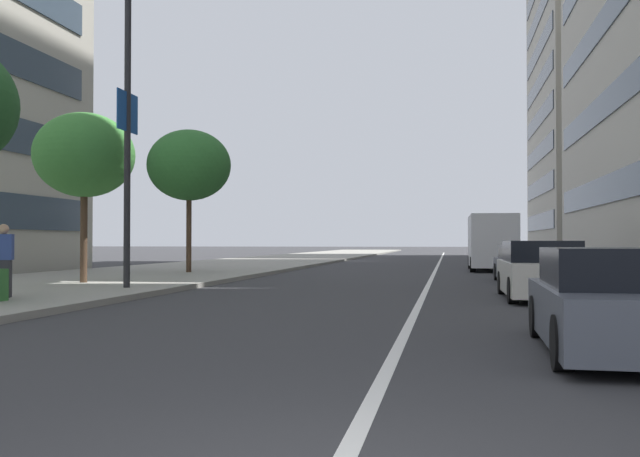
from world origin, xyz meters
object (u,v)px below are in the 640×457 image
Objects in this scene: street_tree_by_lamp_post at (84,155)px; street_tree_near_plaza_corner at (189,165)px; delivery_van_ahead at (492,241)px; street_lamp_with_banners at (139,93)px; car_far_down_avenue at (541,271)px; pedestrian_on_plaza at (4,260)px; car_mid_block_traffic at (617,304)px; car_approaching_light at (525,265)px.

street_tree_near_plaza_corner is at bearing -3.62° from street_tree_by_lamp_post.
street_lamp_with_banners reaches higher than delivery_van_ahead.
street_lamp_with_banners is (0.09, 10.70, 4.87)m from car_far_down_avenue.
street_lamp_with_banners is 6.12m from pedestrian_on_plaza.
street_lamp_with_banners reaches higher than street_tree_by_lamp_post.
street_tree_near_plaza_corner is at bearing 36.04° from car_mid_block_traffic.
car_mid_block_traffic is at bearing -129.97° from street_lamp_with_banners.
delivery_van_ahead is (26.22, 0.03, 0.81)m from car_mid_block_traffic.
pedestrian_on_plaza is (-13.62, -0.74, -3.63)m from street_tree_near_plaza_corner.
street_lamp_with_banners reaches higher than street_tree_near_plaza_corner.
street_tree_near_plaza_corner is at bearing 120.74° from delivery_van_ahead.
car_far_down_avenue is at bearing -127.43° from street_tree_near_plaza_corner.
street_lamp_with_banners is at bearing 149.02° from delivery_van_ahead.
car_mid_block_traffic is 0.72× the size of delivery_van_ahead.
car_approaching_light is (15.89, -0.50, -0.01)m from car_mid_block_traffic.
pedestrian_on_plaza is at bearing 129.22° from car_approaching_light.
car_approaching_light is 16.60m from pedestrian_on_plaza.
street_tree_by_lamp_post reaches higher than car_mid_block_traffic.
street_tree_by_lamp_post is (10.91, 13.32, 3.49)m from car_mid_block_traffic.
delivery_van_ahead is 1.14× the size of street_tree_by_lamp_post.
car_mid_block_traffic is 0.48× the size of street_lamp_with_banners.
delivery_van_ahead is at bearing 1.47° from car_approaching_light.
street_lamp_with_banners reaches higher than car_far_down_avenue.
pedestrian_on_plaza is at bearing 150.57° from delivery_van_ahead.
car_far_down_avenue reaches higher than car_approaching_light.
street_tree_near_plaza_corner is at bearing 52.21° from car_far_down_avenue.
car_approaching_light is 15.10m from street_tree_by_lamp_post.
car_approaching_light is at bearing -3.24° from car_far_down_avenue.
car_approaching_light is at bearing -0.23° from car_mid_block_traffic.
pedestrian_on_plaza is (-21.16, 12.05, -0.45)m from delivery_van_ahead.
delivery_van_ahead is 20.72m from street_lamp_with_banners.
car_far_down_avenue is 7.14m from car_approaching_light.
car_mid_block_traffic is 0.82× the size of street_tree_by_lamp_post.
pedestrian_on_plaza is (-5.84, -1.23, -3.13)m from street_tree_by_lamp_post.
street_lamp_with_banners is 1.53× the size of street_tree_near_plaza_corner.
street_lamp_with_banners is at bearing 120.99° from car_approaching_light.
pedestrian_on_plaza is (5.07, 12.08, 0.36)m from car_mid_block_traffic.
car_mid_block_traffic is 23.01m from street_tree_near_plaza_corner.
delivery_van_ahead reaches higher than car_mid_block_traffic.
car_approaching_light is at bearing -70.17° from street_tree_by_lamp_post.
street_tree_near_plaza_corner is (18.68, 12.83, 3.99)m from car_mid_block_traffic.
delivery_van_ahead is (10.33, 0.53, 0.82)m from car_approaching_light.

